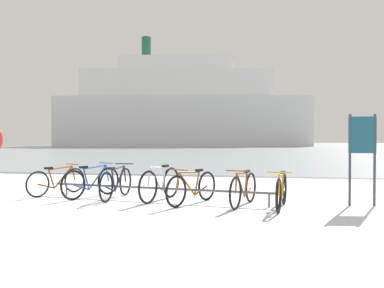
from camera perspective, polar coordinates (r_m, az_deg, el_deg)
The scene contains 11 objects.
ground at distance 57.50m, azimuth 7.31°, elevation -0.57°, with size 80.00×132.00×0.08m.
bike_rack at distance 8.34m, azimuth -5.15°, elevation -6.81°, with size 5.31×0.89×0.31m.
bicycle_0 at distance 9.77m, azimuth -19.90°, elevation -5.34°, with size 0.77×1.53×0.74m.
bicycle_1 at distance 9.13m, azimuth -15.07°, elevation -5.62°, with size 0.80×1.56×0.79m.
bicycle_2 at distance 8.76m, azimuth -11.47°, elevation -5.90°, with size 0.46×1.72×0.79m.
bicycle_3 at distance 8.36m, azimuth -4.89°, elevation -6.09°, with size 0.63×1.60×0.83m.
bicycle_4 at distance 7.92m, azimuth 0.05°, elevation -6.67°, with size 0.84×1.56×0.76m.
bicycle_5 at distance 7.77m, azimuth 7.88°, elevation -6.83°, with size 0.61×1.54×0.76m.
bicycle_6 at distance 7.62m, azimuth 13.53°, elevation -7.00°, with size 0.48×1.64×0.76m.
info_sign at distance 8.40m, azimuth 24.59°, elevation 0.00°, with size 0.55×0.10×1.88m.
ferry_ship at distance 69.47m, azimuth -1.68°, elevation 5.29°, with size 46.33×16.04×20.16m.
Camera 1 is at (1.93, -3.55, 1.38)m, focal length 34.89 mm.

